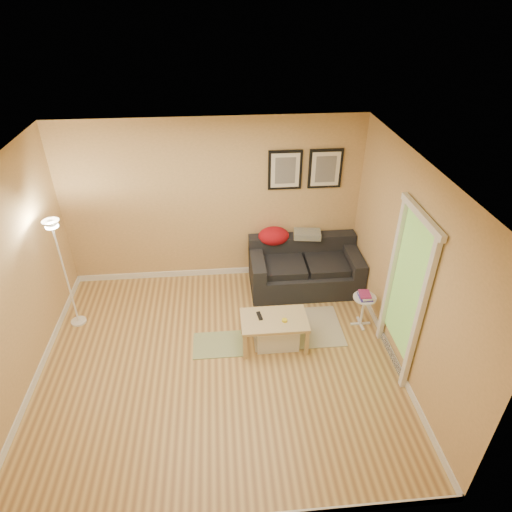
{
  "coord_description": "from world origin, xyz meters",
  "views": [
    {
      "loc": [
        0.1,
        -4.07,
        4.2
      ],
      "look_at": [
        0.55,
        0.85,
        1.05
      ],
      "focal_mm": 30.86,
      "sensor_mm": 36.0,
      "label": 1
    }
  ],
  "objects_px": {
    "coffee_table": "(274,331)",
    "book_stack": "(365,295)",
    "storage_bin": "(277,333)",
    "side_table": "(362,311)",
    "sofa": "(305,267)",
    "floor_lamp": "(66,278)"
  },
  "relations": [
    {
      "from": "coffee_table",
      "to": "book_stack",
      "type": "xyz_separation_m",
      "value": [
        1.29,
        0.27,
        0.3
      ]
    },
    {
      "from": "side_table",
      "to": "coffee_table",
      "type": "bearing_deg",
      "value": -167.79
    },
    {
      "from": "side_table",
      "to": "book_stack",
      "type": "bearing_deg",
      "value": -87.5
    },
    {
      "from": "coffee_table",
      "to": "side_table",
      "type": "distance_m",
      "value": 1.32
    },
    {
      "from": "book_stack",
      "to": "floor_lamp",
      "type": "height_order",
      "value": "floor_lamp"
    },
    {
      "from": "storage_bin",
      "to": "side_table",
      "type": "distance_m",
      "value": 1.27
    },
    {
      "from": "sofa",
      "to": "side_table",
      "type": "height_order",
      "value": "sofa"
    },
    {
      "from": "storage_bin",
      "to": "side_table",
      "type": "relative_size",
      "value": 1.18
    },
    {
      "from": "coffee_table",
      "to": "storage_bin",
      "type": "bearing_deg",
      "value": 22.36
    },
    {
      "from": "coffee_table",
      "to": "storage_bin",
      "type": "height_order",
      "value": "coffee_table"
    },
    {
      "from": "sofa",
      "to": "storage_bin",
      "type": "xyz_separation_m",
      "value": [
        -0.6,
        -1.25,
        -0.2
      ]
    },
    {
      "from": "side_table",
      "to": "floor_lamp",
      "type": "height_order",
      "value": "floor_lamp"
    },
    {
      "from": "coffee_table",
      "to": "floor_lamp",
      "type": "distance_m",
      "value": 2.88
    },
    {
      "from": "storage_bin",
      "to": "floor_lamp",
      "type": "distance_m",
      "value": 2.92
    },
    {
      "from": "storage_bin",
      "to": "book_stack",
      "type": "relative_size",
      "value": 2.61
    },
    {
      "from": "side_table",
      "to": "book_stack",
      "type": "distance_m",
      "value": 0.28
    },
    {
      "from": "sofa",
      "to": "side_table",
      "type": "distance_m",
      "value": 1.18
    },
    {
      "from": "side_table",
      "to": "floor_lamp",
      "type": "bearing_deg",
      "value": 174.13
    },
    {
      "from": "sofa",
      "to": "floor_lamp",
      "type": "bearing_deg",
      "value": -170.48
    },
    {
      "from": "sofa",
      "to": "floor_lamp",
      "type": "height_order",
      "value": "floor_lamp"
    },
    {
      "from": "storage_bin",
      "to": "floor_lamp",
      "type": "xyz_separation_m",
      "value": [
        -2.78,
        0.68,
        0.6
      ]
    },
    {
      "from": "sofa",
      "to": "side_table",
      "type": "relative_size",
      "value": 3.49
    }
  ]
}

